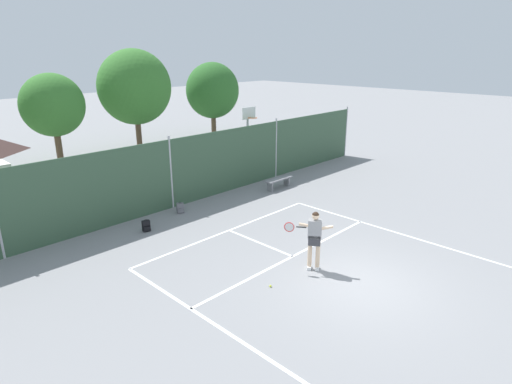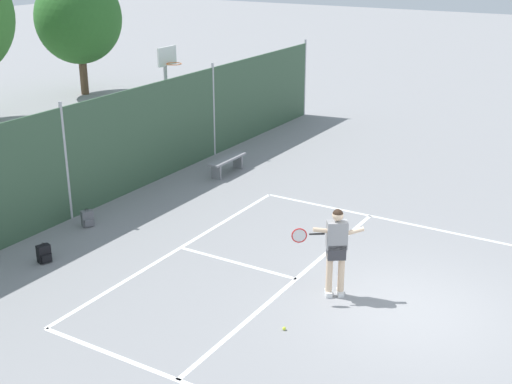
# 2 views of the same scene
# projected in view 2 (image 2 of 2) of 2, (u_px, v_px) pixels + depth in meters

# --- Properties ---
(ground_plane) EXTENTS (120.00, 120.00, 0.00)m
(ground_plane) POSITION_uv_depth(u_px,v_px,m) (410.00, 310.00, 13.07)
(ground_plane) COLOR gray
(court_markings) EXTENTS (8.30, 11.10, 0.01)m
(court_markings) POSITION_uv_depth(u_px,v_px,m) (378.00, 301.00, 13.39)
(court_markings) COLOR white
(court_markings) RESTS_ON ground
(chainlink_fence) EXTENTS (26.09, 0.09, 3.05)m
(chainlink_fence) POSITION_uv_depth(u_px,v_px,m) (66.00, 164.00, 16.93)
(chainlink_fence) COLOR #38563D
(chainlink_fence) RESTS_ON ground
(basketball_hoop) EXTENTS (0.90, 0.67, 3.55)m
(basketball_hoop) POSITION_uv_depth(u_px,v_px,m) (167.00, 85.00, 21.93)
(basketball_hoop) COLOR #9E9EA3
(basketball_hoop) RESTS_ON ground
(tennis_player) EXTENTS (0.94, 1.16, 1.85)m
(tennis_player) POSITION_uv_depth(u_px,v_px,m) (336.00, 245.00, 13.24)
(tennis_player) COLOR silver
(tennis_player) RESTS_ON ground
(tennis_ball) EXTENTS (0.07, 0.07, 0.07)m
(tennis_ball) POSITION_uv_depth(u_px,v_px,m) (284.00, 328.00, 12.38)
(tennis_ball) COLOR #CCE033
(tennis_ball) RESTS_ON ground
(backpack_black) EXTENTS (0.32, 0.30, 0.46)m
(backpack_black) POSITION_uv_depth(u_px,v_px,m) (44.00, 254.00, 14.97)
(backpack_black) COLOR black
(backpack_black) RESTS_ON ground
(backpack_grey) EXTENTS (0.33, 0.33, 0.46)m
(backpack_grey) POSITION_uv_depth(u_px,v_px,m) (87.00, 219.00, 16.88)
(backpack_grey) COLOR slate
(backpack_grey) RESTS_ON ground
(courtside_bench) EXTENTS (1.60, 0.36, 0.48)m
(courtside_bench) POSITION_uv_depth(u_px,v_px,m) (227.00, 162.00, 20.68)
(courtside_bench) COLOR gray
(courtside_bench) RESTS_ON ground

